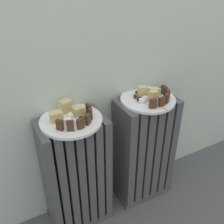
# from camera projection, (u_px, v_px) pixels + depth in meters

# --- Properties ---
(radiator_left) EXTENTS (0.29, 0.17, 0.57)m
(radiator_left) POSITION_uv_depth(u_px,v_px,m) (76.00, 175.00, 1.18)
(radiator_left) COLOR #47474C
(radiator_left) RESTS_ON ground_plane
(radiator_right) EXTENTS (0.29, 0.17, 0.57)m
(radiator_right) POSITION_uv_depth(u_px,v_px,m) (144.00, 150.00, 1.33)
(radiator_right) COLOR #47474C
(radiator_right) RESTS_ON ground_plane
(plate_left) EXTENTS (0.25, 0.25, 0.01)m
(plate_left) POSITION_uv_depth(u_px,v_px,m) (71.00, 120.00, 1.03)
(plate_left) COLOR white
(plate_left) RESTS_ON radiator_left
(plate_right) EXTENTS (0.25, 0.25, 0.01)m
(plate_right) POSITION_uv_depth(u_px,v_px,m) (148.00, 99.00, 1.17)
(plate_right) COLOR white
(plate_right) RESTS_ON radiator_right
(dark_cake_slice_left_0) EXTENTS (0.03, 0.03, 0.04)m
(dark_cake_slice_left_0) POSITION_uv_depth(u_px,v_px,m) (60.00, 125.00, 0.95)
(dark_cake_slice_left_0) COLOR #472B19
(dark_cake_slice_left_0) RESTS_ON plate_left
(dark_cake_slice_left_1) EXTENTS (0.03, 0.02, 0.04)m
(dark_cake_slice_left_1) POSITION_uv_depth(u_px,v_px,m) (70.00, 126.00, 0.95)
(dark_cake_slice_left_1) COLOR #472B19
(dark_cake_slice_left_1) RESTS_ON plate_left
(dark_cake_slice_left_2) EXTENTS (0.03, 0.02, 0.04)m
(dark_cake_slice_left_2) POSITION_uv_depth(u_px,v_px,m) (81.00, 124.00, 0.96)
(dark_cake_slice_left_2) COLOR #472B19
(dark_cake_slice_left_2) RESTS_ON plate_left
(dark_cake_slice_left_3) EXTENTS (0.03, 0.03, 0.04)m
(dark_cake_slice_left_3) POSITION_uv_depth(u_px,v_px,m) (88.00, 119.00, 0.99)
(dark_cake_slice_left_3) COLOR #472B19
(dark_cake_slice_left_3) RESTS_ON plate_left
(dark_cake_slice_left_4) EXTENTS (0.02, 0.03, 0.04)m
(dark_cake_slice_left_4) POSITION_uv_depth(u_px,v_px,m) (91.00, 114.00, 1.02)
(dark_cake_slice_left_4) COLOR #472B19
(dark_cake_slice_left_4) RESTS_ON plate_left
(dark_cake_slice_left_5) EXTENTS (0.02, 0.03, 0.04)m
(dark_cake_slice_left_5) POSITION_uv_depth(u_px,v_px,m) (88.00, 109.00, 1.05)
(dark_cake_slice_left_5) COLOR #472B19
(dark_cake_slice_left_5) RESTS_ON plate_left
(marble_cake_slice_left_0) EXTENTS (0.05, 0.04, 0.04)m
(marble_cake_slice_left_0) POSITION_uv_depth(u_px,v_px,m) (56.00, 117.00, 1.00)
(marble_cake_slice_left_0) COLOR tan
(marble_cake_slice_left_0) RESTS_ON plate_left
(marble_cake_slice_left_1) EXTENTS (0.04, 0.04, 0.04)m
(marble_cake_slice_left_1) POSITION_uv_depth(u_px,v_px,m) (78.00, 111.00, 1.04)
(marble_cake_slice_left_1) COLOR tan
(marble_cake_slice_left_1) RESTS_ON plate_left
(marble_cake_slice_left_2) EXTENTS (0.06, 0.05, 0.05)m
(marble_cake_slice_left_2) POSITION_uv_depth(u_px,v_px,m) (66.00, 106.00, 1.06)
(marble_cake_slice_left_2) COLOR tan
(marble_cake_slice_left_2) RESTS_ON plate_left
(turkish_delight_left_0) EXTENTS (0.02, 0.02, 0.02)m
(turkish_delight_left_0) POSITION_uv_depth(u_px,v_px,m) (70.00, 117.00, 1.02)
(turkish_delight_left_0) COLOR white
(turkish_delight_left_0) RESTS_ON plate_left
(turkish_delight_left_1) EXTENTS (0.02, 0.02, 0.02)m
(turkish_delight_left_1) POSITION_uv_depth(u_px,v_px,m) (78.00, 122.00, 0.99)
(turkish_delight_left_1) COLOR white
(turkish_delight_left_1) RESTS_ON plate_left
(turkish_delight_left_2) EXTENTS (0.03, 0.03, 0.02)m
(turkish_delight_left_2) POSITION_uv_depth(u_px,v_px,m) (68.00, 122.00, 0.99)
(turkish_delight_left_2) COLOR white
(turkish_delight_left_2) RESTS_ON plate_left
(medjool_date_left_0) EXTENTS (0.02, 0.03, 0.02)m
(medjool_date_left_0) POSITION_uv_depth(u_px,v_px,m) (77.00, 108.00, 1.08)
(medjool_date_left_0) COLOR #3D1E0F
(medjool_date_left_0) RESTS_ON plate_left
(medjool_date_left_1) EXTENTS (0.03, 0.03, 0.01)m
(medjool_date_left_1) POSITION_uv_depth(u_px,v_px,m) (82.00, 118.00, 1.02)
(medjool_date_left_1) COLOR #3D1E0F
(medjool_date_left_1) RESTS_ON plate_left
(dark_cake_slice_right_0) EXTENTS (0.03, 0.02, 0.04)m
(dark_cake_slice_right_0) POSITION_uv_depth(u_px,v_px,m) (153.00, 104.00, 1.09)
(dark_cake_slice_right_0) COLOR #472B19
(dark_cake_slice_right_0) RESTS_ON plate_right
(dark_cake_slice_right_1) EXTENTS (0.03, 0.02, 0.04)m
(dark_cake_slice_right_1) POSITION_uv_depth(u_px,v_px,m) (162.00, 102.00, 1.10)
(dark_cake_slice_right_1) COLOR #472B19
(dark_cake_slice_right_1) RESTS_ON plate_right
(dark_cake_slice_right_2) EXTENTS (0.03, 0.03, 0.04)m
(dark_cake_slice_right_2) POSITION_uv_depth(u_px,v_px,m) (167.00, 98.00, 1.13)
(dark_cake_slice_right_2) COLOR #472B19
(dark_cake_slice_right_2) RESTS_ON plate_right
(dark_cake_slice_right_3) EXTENTS (0.03, 0.03, 0.04)m
(dark_cake_slice_right_3) POSITION_uv_depth(u_px,v_px,m) (168.00, 94.00, 1.16)
(dark_cake_slice_right_3) COLOR #472B19
(dark_cake_slice_right_3) RESTS_ON plate_right
(dark_cake_slice_right_4) EXTENTS (0.01, 0.03, 0.04)m
(dark_cake_slice_right_4) POSITION_uv_depth(u_px,v_px,m) (164.00, 90.00, 1.19)
(dark_cake_slice_right_4) COLOR #472B19
(dark_cake_slice_right_4) RESTS_ON plate_right
(marble_cake_slice_right_0) EXTENTS (0.05, 0.04, 0.05)m
(marble_cake_slice_right_0) POSITION_uv_depth(u_px,v_px,m) (143.00, 92.00, 1.17)
(marble_cake_slice_right_0) COLOR tan
(marble_cake_slice_right_0) RESTS_ON plate_right
(marble_cake_slice_right_1) EXTENTS (0.04, 0.03, 0.04)m
(marble_cake_slice_right_1) POSITION_uv_depth(u_px,v_px,m) (154.00, 92.00, 1.18)
(marble_cake_slice_right_1) COLOR tan
(marble_cake_slice_right_1) RESTS_ON plate_right
(marble_cake_slice_right_2) EXTENTS (0.04, 0.03, 0.05)m
(marble_cake_slice_right_2) POSITION_uv_depth(u_px,v_px,m) (153.00, 96.00, 1.14)
(marble_cake_slice_right_2) COLOR tan
(marble_cake_slice_right_2) RESTS_ON plate_right
(turkish_delight_right_0) EXTENTS (0.03, 0.03, 0.02)m
(turkish_delight_right_0) POSITION_uv_depth(u_px,v_px,m) (145.00, 99.00, 1.14)
(turkish_delight_right_0) COLOR white
(turkish_delight_right_0) RESTS_ON plate_right
(turkish_delight_right_1) EXTENTS (0.03, 0.03, 0.02)m
(turkish_delight_right_1) POSITION_uv_depth(u_px,v_px,m) (143.00, 91.00, 1.21)
(turkish_delight_right_1) COLOR white
(turkish_delight_right_1) RESTS_ON plate_right
(turkish_delight_right_2) EXTENTS (0.03, 0.03, 0.02)m
(turkish_delight_right_2) POSITION_uv_depth(u_px,v_px,m) (142.00, 101.00, 1.13)
(turkish_delight_right_2) COLOR white
(turkish_delight_right_2) RESTS_ON plate_right
(turkish_delight_right_3) EXTENTS (0.02, 0.02, 0.02)m
(turkish_delight_right_3) POSITION_uv_depth(u_px,v_px,m) (147.00, 93.00, 1.20)
(turkish_delight_right_3) COLOR white
(turkish_delight_right_3) RESTS_ON plate_right
(medjool_date_right_0) EXTENTS (0.02, 0.03, 0.02)m
(medjool_date_right_0) POSITION_uv_depth(u_px,v_px,m) (135.00, 96.00, 1.17)
(medjool_date_right_0) COLOR #3D1E0F
(medjool_date_right_0) RESTS_ON plate_right
(medjool_date_right_1) EXTENTS (0.03, 0.02, 0.02)m
(medjool_date_right_1) POSITION_uv_depth(u_px,v_px,m) (139.00, 99.00, 1.15)
(medjool_date_right_1) COLOR #3D1E0F
(medjool_date_right_1) RESTS_ON plate_right
(medjool_date_right_2) EXTENTS (0.02, 0.03, 0.02)m
(medjool_date_right_2) POSITION_uv_depth(u_px,v_px,m) (146.00, 89.00, 1.23)
(medjool_date_right_2) COLOR #3D1E0F
(medjool_date_right_2) RESTS_ON plate_right
(medjool_date_right_3) EXTENTS (0.02, 0.03, 0.02)m
(medjool_date_right_3) POSITION_uv_depth(u_px,v_px,m) (138.00, 92.00, 1.20)
(medjool_date_right_3) COLOR #3D1E0F
(medjool_date_right_3) RESTS_ON plate_right
(fork) EXTENTS (0.06, 0.10, 0.00)m
(fork) POSITION_uv_depth(u_px,v_px,m) (155.00, 106.00, 1.11)
(fork) COLOR #B7B7BC
(fork) RESTS_ON plate_right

